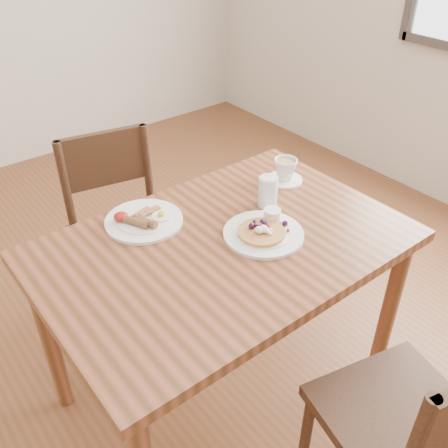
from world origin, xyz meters
The scene contains 8 objects.
ground centered at (0.00, 0.00, 0.00)m, with size 5.00×5.00×0.00m, color brown.
dining_table centered at (0.00, 0.00, 0.65)m, with size 1.20×0.80×0.75m.
chair_near centered at (0.10, -0.73, 0.49)m, with size 0.51×0.51×0.88m.
chair_far centered at (-0.07, 0.63, 0.49)m, with size 0.49×0.49×0.88m.
pancake_plate centered at (0.13, -0.05, 0.76)m, with size 0.27×0.27×0.06m.
breakfast_plate centered at (-0.15, 0.26, 0.76)m, with size 0.27×0.27×0.04m.
teacup_saucer centered at (0.44, 0.17, 0.79)m, with size 0.14×0.14×0.09m.
water_glass centered at (0.26, 0.08, 0.81)m, with size 0.07×0.07×0.11m, color silver.
Camera 1 is at (-0.81, -1.03, 1.73)m, focal length 40.00 mm.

